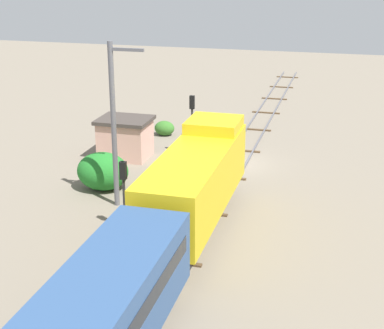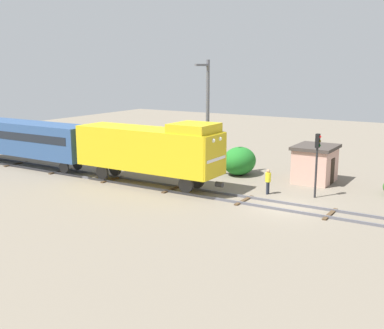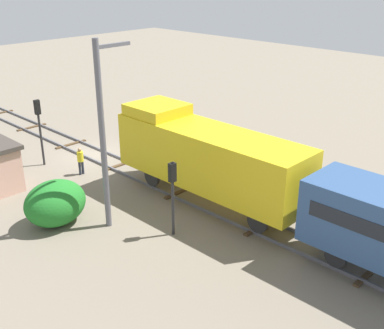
% 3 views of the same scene
% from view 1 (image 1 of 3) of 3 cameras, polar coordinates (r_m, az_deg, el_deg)
% --- Properties ---
extents(ground_plane, '(99.36, 99.36, 0.00)m').
position_cam_1_polar(ground_plane, '(38.95, 4.24, 0.06)').
color(ground_plane, '#756B5B').
extents(railway_track, '(2.40, 66.24, 0.16)m').
position_cam_1_polar(railway_track, '(38.93, 4.24, 0.16)').
color(railway_track, '#595960').
rests_on(railway_track, ground).
extents(locomotive, '(2.90, 11.60, 4.60)m').
position_cam_1_polar(locomotive, '(28.66, 0.44, -1.27)').
color(locomotive, gold).
rests_on(locomotive, railway_track).
extents(traffic_signal_near, '(0.32, 0.34, 4.23)m').
position_cam_1_polar(traffic_signal_near, '(39.55, 0.01, 4.87)').
color(traffic_signal_near, '#262628').
rests_on(traffic_signal_near, ground).
extents(traffic_signal_mid, '(0.32, 0.34, 3.63)m').
position_cam_1_polar(traffic_signal_mid, '(28.83, -6.64, -1.76)').
color(traffic_signal_mid, '#262628').
rests_on(traffic_signal_mid, ground).
extents(worker_near_track, '(0.38, 0.38, 1.70)m').
position_cam_1_polar(worker_near_track, '(37.14, -0.00, 0.76)').
color(worker_near_track, '#262B38').
rests_on(worker_near_track, ground).
extents(catenary_mast, '(1.94, 0.28, 8.95)m').
position_cam_1_polar(catenary_mast, '(31.22, -7.53, 4.09)').
color(catenary_mast, '#595960').
rests_on(catenary_mast, ground).
extents(relay_hut, '(3.50, 2.90, 2.74)m').
position_cam_1_polar(relay_hut, '(39.99, -6.49, 2.61)').
color(relay_hut, '#D19E8C').
rests_on(relay_hut, ground).
extents(bush_near, '(3.06, 2.51, 2.23)m').
position_cam_1_polar(bush_near, '(34.69, -8.65, -0.65)').
color(bush_near, '#207226').
rests_on(bush_near, ground).
extents(bush_mid, '(1.54, 1.26, 1.12)m').
position_cam_1_polar(bush_mid, '(45.00, -2.69, 3.54)').
color(bush_mid, '#346C26').
rests_on(bush_mid, ground).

